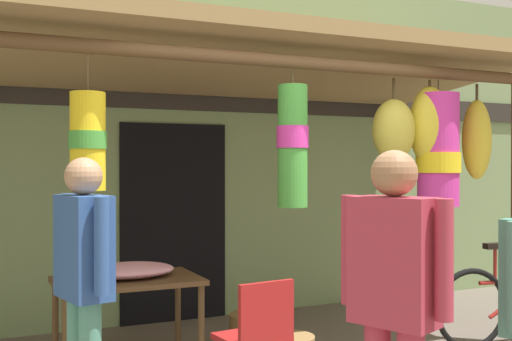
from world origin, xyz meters
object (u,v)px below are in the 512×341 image
Objects in this scene: wicker_basket_spare at (253,330)px; shopper_by_bananas at (394,291)px; folding_chair at (258,331)px; vendor_in_orange at (84,272)px; flower_heap_on_table at (131,270)px; display_table at (127,289)px.

shopper_by_bananas is (-0.39, -2.52, 0.84)m from wicker_basket_spare.
folding_chair is 1.18m from vendor_in_orange.
flower_heap_on_table is 0.44× the size of vendor_in_orange.
wicker_basket_spare is 0.26× the size of shopper_by_bananas.
display_table reaches higher than wicker_basket_spare.
display_table is 1.31m from folding_chair.
folding_chair is 0.51× the size of shopper_by_bananas.
display_table is at bearing 116.53° from folding_chair.
vendor_in_orange is at bearing 176.83° from folding_chair.
folding_chair is 0.52× the size of vendor_in_orange.
wicker_basket_spare is (1.13, 0.12, -0.48)m from display_table.
vendor_in_orange is 1.79m from shopper_by_bananas.
display_table is 0.68× the size of vendor_in_orange.
display_table is at bearing -155.43° from flower_heap_on_table.
wicker_basket_spare is 0.26× the size of vendor_in_orange.
shopper_by_bananas is at bearing -98.81° from wicker_basket_spare.
shopper_by_bananas reaches higher than display_table.
display_table is 2.53m from shopper_by_bananas.
folding_chair is at bearing -112.95° from wicker_basket_spare.
flower_heap_on_table is at bearing 106.42° from shopper_by_bananas.
vendor_in_orange reaches higher than flower_heap_on_table.
display_table is 2.60× the size of wicker_basket_spare.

